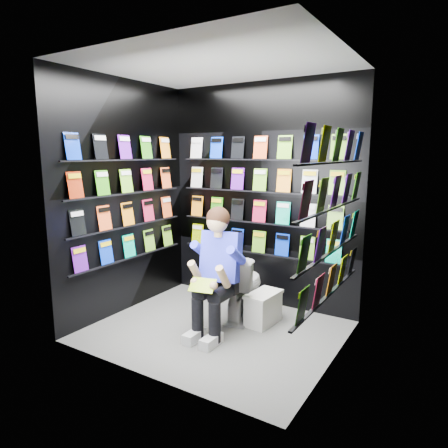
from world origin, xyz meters
The scene contains 14 objects.
floor centered at (0.00, 0.00, 0.00)m, with size 2.40×2.40×0.00m, color #626260.
ceiling centered at (0.00, 0.00, 2.60)m, with size 2.40×2.40×0.00m, color white.
wall_back centered at (0.00, 1.00, 1.30)m, with size 2.40×0.04×2.60m, color black.
wall_front centered at (0.00, -1.00, 1.30)m, with size 2.40×0.04×2.60m, color black.
wall_left centered at (-1.20, 0.00, 1.30)m, with size 0.04×2.00×2.60m, color black.
wall_right centered at (1.20, 0.00, 1.30)m, with size 0.04×2.00×2.60m, color black.
comics_back centered at (0.00, 0.97, 1.31)m, with size 2.10×0.06×1.37m, color #F85924, non-canonical shape.
comics_left centered at (-1.17, 0.00, 1.31)m, with size 0.06×1.70×1.37m, color #F85924, non-canonical shape.
comics_right centered at (1.17, 0.00, 1.31)m, with size 0.06×1.70×1.37m, color #F85924, non-canonical shape.
toilet centered at (0.05, 0.44, 0.37)m, with size 0.42×0.75×0.73m, color silver.
longbox centered at (0.34, 0.42, 0.16)m, with size 0.23×0.42×0.31m, color silver.
longbox_lid centered at (0.34, 0.42, 0.33)m, with size 0.25×0.44×0.03m, color silver.
reader centered at (0.05, 0.06, 0.77)m, with size 0.51×0.75×1.38m, color #2A2DBF, non-canonical shape.
held_comic centered at (0.05, -0.29, 0.58)m, with size 0.24×0.01×0.17m, color #179318.
Camera 1 is at (2.09, -3.21, 1.80)m, focal length 32.00 mm.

